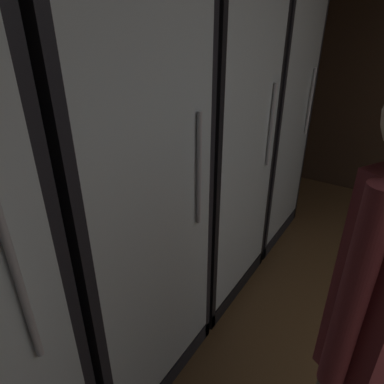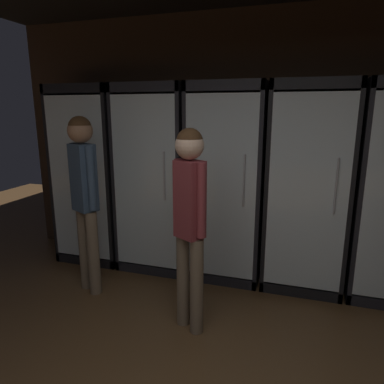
{
  "view_description": "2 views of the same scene",
  "coord_description": "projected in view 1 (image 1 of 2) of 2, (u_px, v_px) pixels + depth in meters",
  "views": [
    {
      "loc": [
        -1.24,
        1.69,
        1.69
      ],
      "look_at": [
        0.33,
        2.72,
        0.74
      ],
      "focal_mm": 31.64,
      "sensor_mm": 36.0,
      "label": 1
    },
    {
      "loc": [
        0.34,
        -0.81,
        1.78
      ],
      "look_at": [
        -0.63,
        2.32,
        1.0
      ],
      "focal_mm": 32.3,
      "sensor_mm": 36.0,
      "label": 2
    }
  ],
  "objects": [
    {
      "name": "cooler_right",
      "position": [
        200.0,
        146.0,
        2.07
      ],
      "size": [
        0.77,
        0.61,
        2.05
      ],
      "color": "black",
      "rests_on": "ground"
    },
    {
      "name": "cooler_center",
      "position": [
        102.0,
        197.0,
        1.47
      ],
      "size": [
        0.77,
        0.61,
        2.05
      ],
      "color": "black",
      "rests_on": "ground"
    },
    {
      "name": "wall_back",
      "position": [
        105.0,
        85.0,
        1.71
      ],
      "size": [
        6.0,
        0.06,
        2.8
      ],
      "primitive_type": "cube",
      "color": "#382619",
      "rests_on": "ground"
    },
    {
      "name": "cooler_far_right",
      "position": [
        254.0,
        119.0,
        2.67
      ],
      "size": [
        0.77,
        0.61,
        2.05
      ],
      "color": "black",
      "rests_on": "ground"
    },
    {
      "name": "shopper_far",
      "position": [
        379.0,
        310.0,
        0.87
      ],
      "size": [
        0.29,
        0.24,
        1.65
      ],
      "color": "#72604C",
      "rests_on": "ground"
    }
  ]
}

